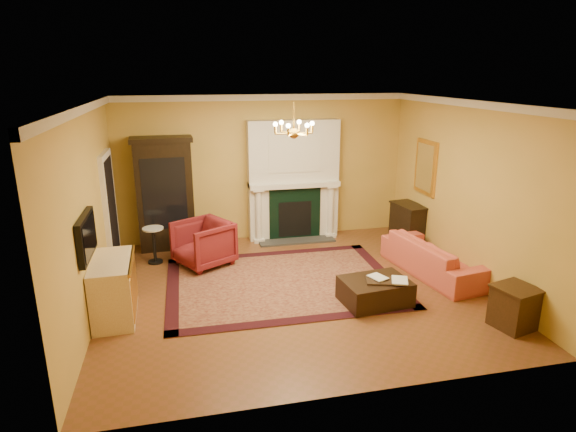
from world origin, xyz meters
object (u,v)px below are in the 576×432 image
object	(u,v)px
wingback_armchair	(203,241)
coral_sofa	(434,251)
pedestal_table	(154,243)
china_cabinet	(165,196)
console_table	(408,225)
commode	(114,289)
end_table	(514,308)
leather_ottoman	(375,291)

from	to	relation	value
wingback_armchair	coral_sofa	bearing A→B (deg)	41.81
pedestal_table	wingback_armchair	bearing A→B (deg)	-18.79
china_cabinet	pedestal_table	xyz separation A→B (m)	(-0.23, -0.80, -0.67)
china_cabinet	console_table	xyz separation A→B (m)	(4.81, -0.91, -0.66)
china_cabinet	commode	distance (m)	2.95
china_cabinet	end_table	world-z (taller)	china_cabinet
commode	end_table	xyz separation A→B (m)	(5.45, -1.54, -0.15)
coral_sofa	leather_ottoman	size ratio (longest dim) A/B	2.12
wingback_armchair	pedestal_table	size ratio (longest dim) A/B	1.34
pedestal_table	end_table	distance (m)	6.10
wingback_armchair	end_table	distance (m)	5.21
wingback_armchair	console_table	size ratio (longest dim) A/B	1.11
coral_sofa	end_table	world-z (taller)	coral_sofa
coral_sofa	console_table	world-z (taller)	console_table
coral_sofa	console_table	xyz separation A→B (m)	(0.22, 1.47, 0.00)
china_cabinet	leather_ottoman	xyz separation A→B (m)	(3.14, -3.23, -0.87)
commode	pedestal_table	bearing A→B (deg)	74.62
leather_ottoman	coral_sofa	bearing A→B (deg)	24.17
china_cabinet	commode	size ratio (longest dim) A/B	1.84
coral_sofa	leather_ottoman	distance (m)	1.69
wingback_armchair	pedestal_table	world-z (taller)	wingback_armchair
end_table	console_table	distance (m)	3.42
console_table	pedestal_table	bearing A→B (deg)	170.28
coral_sofa	console_table	size ratio (longest dim) A/B	2.55
pedestal_table	coral_sofa	bearing A→B (deg)	-18.17
china_cabinet	commode	bearing A→B (deg)	-107.34
china_cabinet	leather_ottoman	world-z (taller)	china_cabinet
wingback_armchair	commode	bearing A→B (deg)	-69.01
commode	end_table	distance (m)	5.66
wingback_armchair	console_table	distance (m)	4.15
pedestal_table	leather_ottoman	size ratio (longest dim) A/B	0.69
commode	coral_sofa	distance (m)	5.31
end_table	wingback_armchair	bearing A→B (deg)	141.71
china_cabinet	end_table	distance (m)	6.47
china_cabinet	wingback_armchair	size ratio (longest dim) A/B	2.33
wingback_armchair	leather_ottoman	xyz separation A→B (m)	(2.48, -2.13, -0.26)
commode	coral_sofa	xyz separation A→B (m)	(5.29, 0.41, -0.02)
coral_sofa	end_table	size ratio (longest dim) A/B	3.69
pedestal_table	commode	world-z (taller)	commode
commode	leather_ottoman	xyz separation A→B (m)	(3.84, -0.44, -0.23)
end_table	console_table	size ratio (longest dim) A/B	0.69
wingback_armchair	pedestal_table	bearing A→B (deg)	-138.95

